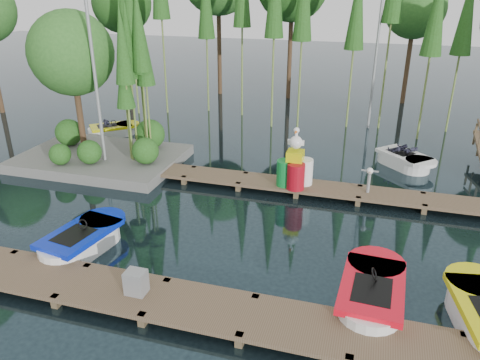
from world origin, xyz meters
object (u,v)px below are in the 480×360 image
(boat_yellow_far, at_px, (112,130))
(utility_cabinet, at_px, (136,282))
(boat_red, at_px, (371,295))
(boat_blue, at_px, (82,241))
(yellow_barrel, at_px, (294,172))
(drum_cluster, at_px, (295,169))
(island, at_px, (89,82))

(boat_yellow_far, height_order, utility_cabinet, boat_yellow_far)
(boat_red, relative_size, utility_cabinet, 5.49)
(boat_blue, height_order, yellow_barrel, yellow_barrel)
(boat_blue, distance_m, utility_cabinet, 3.04)
(utility_cabinet, xyz_separation_m, yellow_barrel, (2.28, 7.00, 0.16))
(boat_yellow_far, bearing_deg, utility_cabinet, -77.45)
(boat_red, height_order, utility_cabinet, boat_red)
(boat_yellow_far, height_order, yellow_barrel, yellow_barrel)
(boat_yellow_far, bearing_deg, boat_red, -58.29)
(boat_blue, relative_size, drum_cluster, 1.45)
(island, height_order, utility_cabinet, island)
(boat_blue, relative_size, yellow_barrel, 3.39)
(island, height_order, boat_yellow_far, island)
(utility_cabinet, height_order, yellow_barrel, yellow_barrel)
(boat_yellow_far, bearing_deg, yellow_barrel, -42.77)
(utility_cabinet, bearing_deg, yellow_barrel, 71.93)
(boat_yellow_far, xyz_separation_m, yellow_barrel, (9.31, -3.83, 0.48))
(utility_cabinet, relative_size, yellow_barrel, 0.64)
(boat_blue, bearing_deg, boat_red, 7.70)
(boat_blue, xyz_separation_m, drum_cluster, (4.85, 5.19, 0.63))
(boat_yellow_far, relative_size, yellow_barrel, 2.88)
(island, height_order, drum_cluster, island)
(boat_blue, relative_size, utility_cabinet, 5.33)
(island, relative_size, boat_blue, 2.29)
(island, relative_size, yellow_barrel, 7.76)
(boat_blue, height_order, utility_cabinet, boat_blue)
(utility_cabinet, distance_m, drum_cluster, 7.24)
(yellow_barrel, bearing_deg, boat_blue, -131.99)
(boat_yellow_far, distance_m, drum_cluster, 10.19)
(boat_blue, distance_m, boat_yellow_far, 10.21)
(island, height_order, boat_red, island)
(boat_yellow_far, height_order, drum_cluster, drum_cluster)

